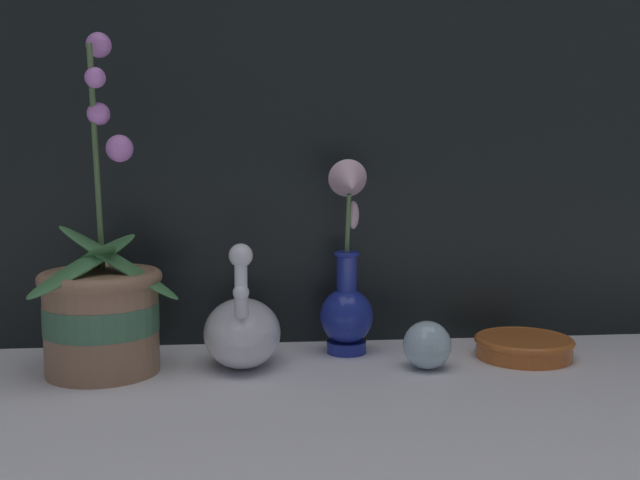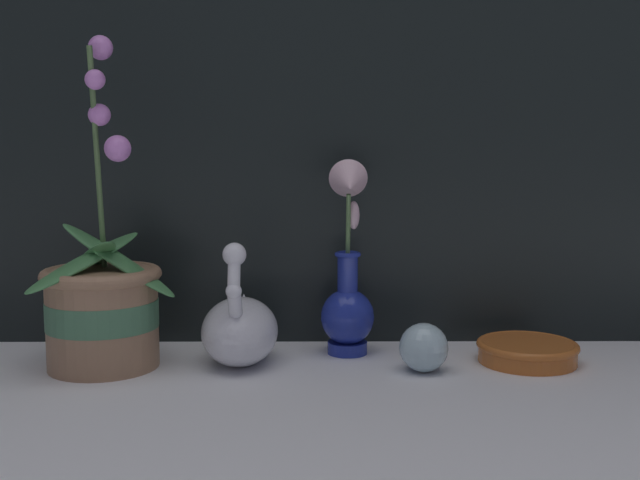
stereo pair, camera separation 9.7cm
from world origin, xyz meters
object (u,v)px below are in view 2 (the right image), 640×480
object	(u,v)px
swan_figurine	(242,327)
glass_sphere	(426,347)
blue_vase	(350,288)
orchid_potted_plant	(105,304)
amber_dish	(530,350)

from	to	relation	value
swan_figurine	glass_sphere	bearing A→B (deg)	-8.84
swan_figurine	blue_vase	bearing A→B (deg)	17.20
orchid_potted_plant	glass_sphere	size ratio (longest dim) A/B	6.77
orchid_potted_plant	blue_vase	xyz separation A→B (m)	(0.37, 0.07, 0.01)
orchid_potted_plant	amber_dish	xyz separation A→B (m)	(0.64, 0.02, -0.08)
amber_dish	glass_sphere	bearing A→B (deg)	-164.25
glass_sphere	amber_dish	size ratio (longest dim) A/B	0.47
orchid_potted_plant	blue_vase	world-z (taller)	orchid_potted_plant
orchid_potted_plant	blue_vase	size ratio (longest dim) A/B	1.58
swan_figurine	blue_vase	distance (m)	0.18
blue_vase	glass_sphere	world-z (taller)	blue_vase
orchid_potted_plant	amber_dish	bearing A→B (deg)	1.79
swan_figurine	amber_dish	size ratio (longest dim) A/B	1.26
orchid_potted_plant	blue_vase	bearing A→B (deg)	10.32
swan_figurine	amber_dish	distance (m)	0.44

